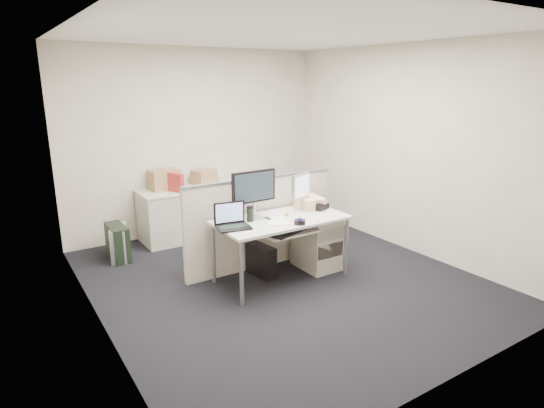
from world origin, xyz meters
TOP-DOWN VIEW (x-y plane):
  - floor at (0.00, 0.00)m, footprint 4.00×4.50m
  - ceiling at (0.00, 0.00)m, footprint 4.00×4.50m
  - wall_back at (0.00, 2.25)m, footprint 4.00×0.02m
  - wall_front at (0.00, -2.25)m, footprint 4.00×0.02m
  - wall_left at (-2.00, 0.00)m, footprint 0.02×4.50m
  - wall_right at (2.00, 0.00)m, footprint 0.02×4.50m
  - desk at (0.00, 0.00)m, footprint 1.50×0.75m
  - keyboard_tray at (0.00, -0.18)m, footprint 0.62×0.32m
  - drawer_pedestal at (0.55, 0.05)m, footprint 0.40×0.55m
  - cubicle_partition at (0.00, 0.45)m, footprint 2.00×0.06m
  - back_counter at (0.00, 1.93)m, footprint 2.00×0.60m
  - monitor_main at (-0.25, 0.18)m, footprint 0.55×0.23m
  - monitor_small at (0.40, 0.18)m, footprint 0.39×0.29m
  - laptop at (-0.62, -0.02)m, footprint 0.38×0.31m
  - trackball at (0.05, -0.28)m, footprint 0.16×0.16m
  - desk_phone at (0.60, 0.08)m, footprint 0.25×0.23m
  - paper_stack at (-0.12, -0.08)m, footprint 0.31×0.36m
  - sticky_pad at (-0.05, 0.00)m, footprint 0.10×0.10m
  - travel_mug at (-0.35, 0.10)m, footprint 0.08×0.08m
  - banana at (0.14, 0.10)m, footprint 0.14×0.14m
  - cellphone at (-0.15, 0.05)m, footprint 0.07×0.12m
  - manila_folders at (0.55, 0.20)m, footprint 0.31×0.38m
  - keyboard at (-0.05, -0.22)m, footprint 0.51×0.31m
  - pc_tower_desk at (-0.15, 0.20)m, footprint 0.21×0.41m
  - pc_tower_spare_dark at (-1.43, 1.63)m, footprint 0.20×0.49m
  - pc_tower_spare_silver at (-1.41, 1.63)m, footprint 0.32×0.50m
  - cardboard_box_left at (-0.61, 2.05)m, footprint 0.41×0.31m
  - cardboard_box_right at (0.00, 2.05)m, footprint 0.38×0.33m
  - red_binder at (-0.55, 1.83)m, footprint 0.19×0.30m

SIDE VIEW (x-z plane):
  - floor at x=0.00m, z-range -0.01..0.00m
  - pc_tower_desk at x=-0.15m, z-range 0.00..0.37m
  - pc_tower_spare_silver at x=-1.41m, z-range 0.00..0.44m
  - pc_tower_spare_dark at x=-1.43m, z-range 0.00..0.45m
  - drawer_pedestal at x=0.55m, z-range 0.00..0.65m
  - back_counter at x=0.00m, z-range 0.00..0.72m
  - cubicle_partition at x=0.00m, z-range 0.00..1.10m
  - keyboard_tray at x=0.00m, z-range 0.61..0.63m
  - keyboard at x=-0.05m, z-range 0.63..0.66m
  - desk at x=0.00m, z-range 0.30..1.03m
  - sticky_pad at x=-0.05m, z-range 0.73..0.74m
  - paper_stack at x=-0.12m, z-range 0.73..0.74m
  - cellphone at x=-0.15m, z-range 0.73..0.75m
  - banana at x=0.14m, z-range 0.73..0.77m
  - trackball at x=0.05m, z-range 0.73..0.78m
  - desk_phone at x=0.60m, z-range 0.73..0.80m
  - manila_folders at x=0.55m, z-range 0.73..0.86m
  - travel_mug at x=-0.35m, z-range 0.73..0.89m
  - cardboard_box_right at x=0.00m, z-range 0.72..0.95m
  - laptop at x=-0.62m, z-range 0.73..0.99m
  - red_binder at x=-0.55m, z-range 0.72..1.00m
  - cardboard_box_left at x=-0.61m, z-range 0.72..1.02m
  - monitor_small at x=0.40m, z-range 0.73..1.16m
  - monitor_main at x=-0.25m, z-range 0.73..1.28m
  - wall_back at x=0.00m, z-range 0.00..2.70m
  - wall_front at x=0.00m, z-range 0.00..2.70m
  - wall_left at x=-2.00m, z-range 0.00..2.70m
  - wall_right at x=2.00m, z-range 0.00..2.70m
  - ceiling at x=0.00m, z-range 2.70..2.71m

